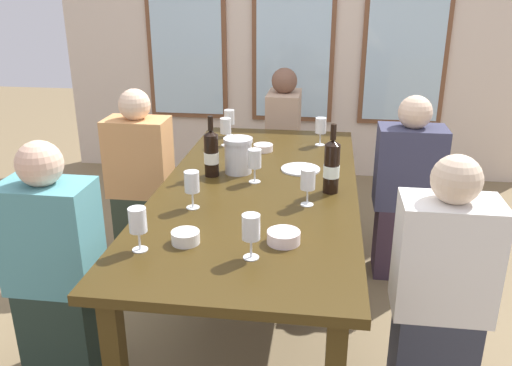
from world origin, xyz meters
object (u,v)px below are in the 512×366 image
tasting_bowl_2 (263,148)px  seated_person_3 (406,194)px  wine_bottle_0 (211,153)px  wine_bottle_1 (332,166)px  seated_person_2 (141,182)px  seated_person_4 (283,145)px  wine_glass_3 (308,180)px  white_plate_0 (301,169)px  tasting_bowl_1 (186,237)px  tasting_bowl_0 (284,237)px  seated_person_1 (440,293)px  seated_person_0 (56,270)px  wine_glass_5 (226,127)px  wine_glass_1 (255,160)px  metal_pitcher (238,155)px  wine_glass_4 (321,126)px  dining_table (259,199)px  wine_glass_7 (192,184)px  wine_glass_2 (138,221)px  wine_glass_6 (229,118)px  wine_glass_0 (251,229)px

tasting_bowl_2 → seated_person_3: seated_person_3 is taller
wine_bottle_0 → wine_bottle_1: size_ratio=0.95×
seated_person_2 → seated_person_4: 1.23m
wine_glass_3 → seated_person_4: 1.70m
white_plate_0 → tasting_bowl_1: bearing=-113.2°
tasting_bowl_0 → seated_person_1: 0.68m
seated_person_0 → seated_person_2: size_ratio=1.00×
seated_person_1 → tasting_bowl_0: bearing=-174.7°
wine_glass_5 → seated_person_2: (-0.52, -0.15, -0.33)m
wine_bottle_0 → wine_glass_1: (0.24, -0.06, -0.01)m
metal_pitcher → wine_glass_5: (-0.16, 0.48, 0.02)m
white_plate_0 → tasting_bowl_2: tasting_bowl_2 is taller
white_plate_0 → wine_glass_4: (0.09, 0.49, 0.12)m
tasting_bowl_0 → seated_person_3: bearing=61.1°
wine_glass_4 → seated_person_2: (-1.10, -0.24, -0.34)m
dining_table → seated_person_3: bearing=33.5°
tasting_bowl_2 → seated_person_0: bearing=-123.0°
wine_bottle_1 → wine_glass_1: (-0.38, 0.09, -0.02)m
wine_glass_7 → seated_person_4: seated_person_4 is taller
tasting_bowl_1 → wine_glass_2: 0.20m
wine_glass_6 → wine_glass_7: 1.21m
tasting_bowl_0 → seated_person_4: 2.06m
wine_bottle_0 → wine_glass_5: bearing=93.2°
wine_glass_3 → wine_glass_1: bearing=136.8°
wine_glass_6 → wine_glass_0: bearing=-76.8°
wine_glass_6 → seated_person_2: size_ratio=0.16×
wine_bottle_0 → wine_glass_3: wine_bottle_0 is taller
dining_table → tasting_bowl_2: bearing=94.9°
wine_glass_5 → tasting_bowl_1: bearing=-86.0°
tasting_bowl_0 → wine_glass_7: size_ratio=0.75×
seated_person_1 → metal_pitcher: bearing=142.3°
metal_pitcher → wine_bottle_0: bearing=-151.9°
wine_glass_7 → seated_person_3: seated_person_3 is taller
metal_pitcher → tasting_bowl_0: (0.31, -0.79, -0.07)m
tasting_bowl_1 → seated_person_0: bearing=173.3°
wine_bottle_0 → wine_glass_3: 0.61m
white_plate_0 → tasting_bowl_0: bearing=-91.1°
wine_glass_1 → seated_person_3: 1.03m
wine_glass_5 → seated_person_3: (1.10, -0.12, -0.33)m
wine_glass_3 → seated_person_1: seated_person_1 is taller
metal_pitcher → wine_glass_7: metal_pitcher is taller
dining_table → wine_glass_2: 0.85m
wine_glass_0 → wine_glass_6: bearing=103.2°
metal_pitcher → wine_glass_4: metal_pitcher is taller
tasting_bowl_0 → wine_glass_0: (-0.11, -0.14, 0.09)m
white_plate_0 → wine_glass_5: (-0.49, 0.40, 0.11)m
wine_glass_3 → wine_glass_7: size_ratio=1.00×
tasting_bowl_0 → seated_person_3: 1.33m
dining_table → wine_glass_4: size_ratio=12.43×
wine_glass_0 → metal_pitcher: bearing=102.5°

